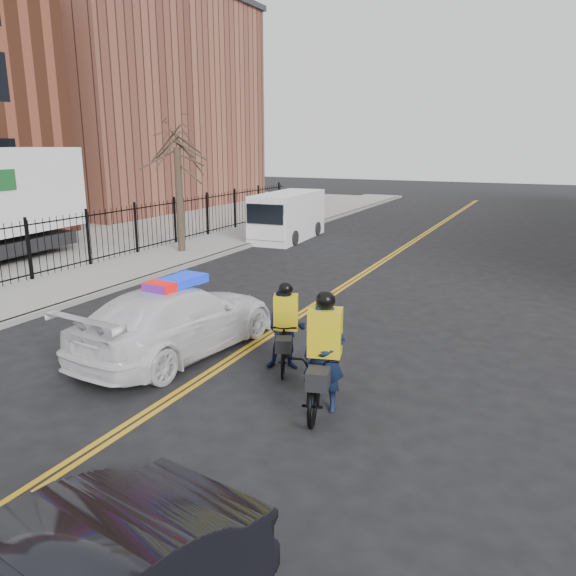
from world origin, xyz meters
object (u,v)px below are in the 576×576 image
Objects in this scene: cargo_van at (287,217)px; cyclist_far at (286,335)px; police_cruiser at (178,319)px; cyclist_near at (324,369)px.

cyclist_far is (6.64, -13.87, -0.35)m from cargo_van.
cargo_van is 15.38m from cyclist_far.
cyclist_near is at bearing 168.98° from police_cruiser.
police_cruiser is 3.89m from cyclist_near.
cargo_van is at bearing 93.83° from cyclist_far.
cargo_van is (-4.23, 14.02, 0.30)m from police_cruiser.
cyclist_far is at bearing 121.70° from cyclist_near.
police_cruiser is 14.65m from cargo_van.
police_cruiser is at bearing -76.45° from cargo_van.
cyclist_near is 1.83m from cyclist_far.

